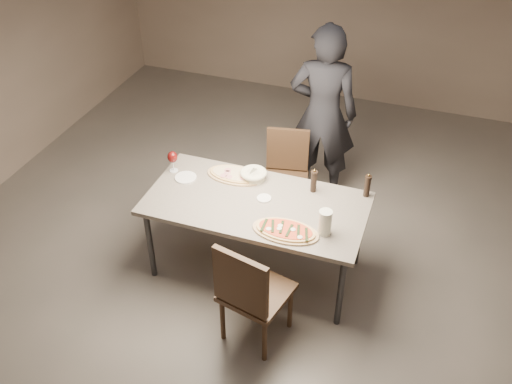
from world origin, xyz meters
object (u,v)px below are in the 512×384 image
(dining_table, at_px, (256,207))
(chair_near, at_px, (250,291))
(ham_pizza, at_px, (235,175))
(carafe, at_px, (325,222))
(zucchini_pizza, at_px, (285,230))
(chair_far, at_px, (286,170))
(diner, at_px, (323,114))
(pepper_mill_left, at_px, (367,186))
(bread_basket, at_px, (253,174))

(dining_table, bearing_deg, chair_near, -73.80)
(ham_pizza, height_order, carafe, carafe)
(zucchini_pizza, relative_size, chair_far, 0.59)
(dining_table, distance_m, diner, 1.35)
(chair_far, bearing_deg, chair_near, 86.60)
(chair_near, bearing_deg, dining_table, 119.40)
(chair_near, bearing_deg, zucchini_pizza, 89.69)
(chair_near, xyz_separation_m, diner, (-0.00, 2.08, 0.36))
(zucchini_pizza, distance_m, ham_pizza, 0.84)
(pepper_mill_left, height_order, chair_near, chair_near)
(dining_table, bearing_deg, zucchini_pizza, -39.82)
(dining_table, relative_size, ham_pizza, 3.57)
(pepper_mill_left, distance_m, diner, 1.12)
(dining_table, height_order, zucchini_pizza, zucchini_pizza)
(bread_basket, bearing_deg, dining_table, -66.75)
(bread_basket, distance_m, chair_near, 1.14)
(pepper_mill_left, distance_m, chair_near, 1.33)
(dining_table, height_order, diner, diner)
(bread_basket, distance_m, pepper_mill_left, 0.96)
(zucchini_pizza, xyz_separation_m, pepper_mill_left, (0.49, 0.66, 0.09))
(diner, bearing_deg, bread_basket, 64.40)
(bread_basket, relative_size, chair_near, 0.24)
(carafe, height_order, chair_near, chair_near)
(pepper_mill_left, xyz_separation_m, diner, (-0.61, 0.94, 0.05))
(pepper_mill_left, bearing_deg, chair_far, 149.79)
(pepper_mill_left, height_order, diner, diner)
(ham_pizza, relative_size, bread_basket, 2.19)
(zucchini_pizza, height_order, bread_basket, bread_basket)
(chair_near, distance_m, chair_far, 1.64)
(carafe, xyz_separation_m, diner, (-0.40, 1.51, 0.05))
(dining_table, bearing_deg, chair_far, 89.96)
(dining_table, height_order, ham_pizza, ham_pizza)
(ham_pizza, distance_m, chair_far, 0.70)
(carafe, distance_m, chair_near, 0.76)
(ham_pizza, xyz_separation_m, diner, (0.51, 1.04, 0.14))
(dining_table, bearing_deg, ham_pizza, 136.00)
(bread_basket, relative_size, pepper_mill_left, 1.05)
(chair_near, height_order, chair_far, chair_near)
(carafe, bearing_deg, chair_near, -124.87)
(carafe, bearing_deg, dining_table, 162.57)
(dining_table, xyz_separation_m, zucchini_pizza, (0.34, -0.28, 0.07))
(diner, bearing_deg, carafe, 97.80)
(ham_pizza, height_order, chair_far, chair_far)
(chair_near, bearing_deg, diner, 103.23)
(ham_pizza, distance_m, bread_basket, 0.17)
(ham_pizza, relative_size, carafe, 2.39)
(bread_basket, bearing_deg, carafe, -33.23)
(diner, bearing_deg, dining_table, 73.58)
(bread_basket, relative_size, chair_far, 0.26)
(chair_near, bearing_deg, pepper_mill_left, 75.13)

